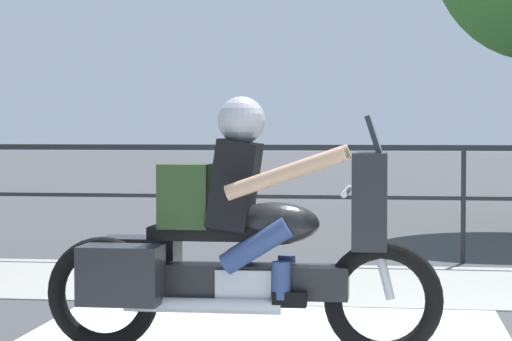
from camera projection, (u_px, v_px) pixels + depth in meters
name	position (u px, v px, depth m)	size (l,w,h in m)	color
sidewalk_band	(475.00, 286.00, 8.73)	(44.00, 2.40, 0.01)	#99968E
fence_railing	(464.00, 170.00, 10.24)	(36.00, 0.05, 1.22)	#232326
motorcycle	(238.00, 241.00, 6.04)	(2.43, 0.76, 1.57)	black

